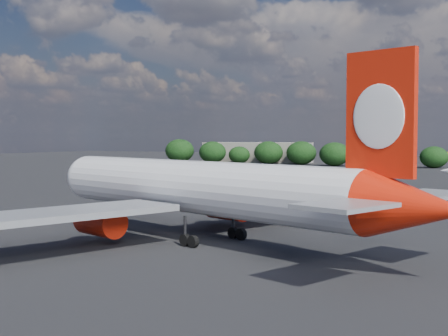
% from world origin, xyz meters
% --- Properties ---
extents(ground, '(500.00, 500.00, 0.00)m').
position_xyz_m(ground, '(0.00, 60.00, 0.00)').
color(ground, black).
rests_on(ground, ground).
extents(qantas_airliner, '(52.13, 50.05, 17.42)m').
position_xyz_m(qantas_airliner, '(10.35, 19.08, 5.30)').
color(qantas_airliner, white).
rests_on(qantas_airliner, ground).
extents(terminal_building, '(42.00, 16.00, 8.00)m').
position_xyz_m(terminal_building, '(-65.00, 192.00, 4.00)').
color(terminal_building, gray).
rests_on(terminal_building, ground).
extents(highway_sign, '(6.00, 0.30, 4.50)m').
position_xyz_m(highway_sign, '(-18.00, 176.00, 3.13)').
color(highway_sign, '#14671E').
rests_on(highway_sign, ground).
extents(horizon_treeline, '(206.36, 14.90, 9.34)m').
position_xyz_m(horizon_treeline, '(1.46, 179.31, 4.07)').
color(horizon_treeline, black).
rests_on(horizon_treeline, ground).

